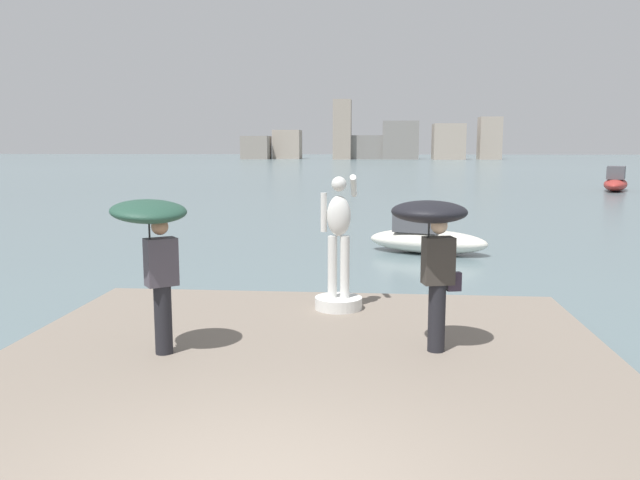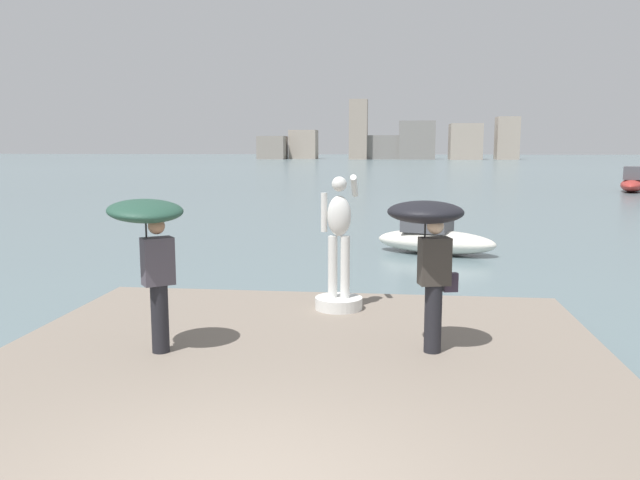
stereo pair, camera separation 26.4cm
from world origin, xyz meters
name	(u,v)px [view 1 (the left image)]	position (x,y,z in m)	size (l,w,h in m)	color
ground_plane	(364,190)	(0.00, 40.00, 0.00)	(400.00, 400.00, 0.00)	slate
pier	(289,420)	(0.00, 1.96, 0.20)	(7.88, 9.93, 0.40)	slate
statue_white_figure	(339,262)	(0.28, 5.80, 1.17)	(0.76, 0.94, 2.17)	silver
onlooker_left	(153,236)	(-1.87, 3.33, 1.91)	(1.31, 1.32, 1.99)	black
onlooker_right	(432,233)	(1.58, 3.76, 1.92)	(1.15, 1.15, 1.94)	black
boat_mid	(616,182)	(17.11, 40.82, 0.59)	(3.39, 5.51, 1.68)	#9E2D28
boat_far	(426,238)	(2.29, 13.84, 0.43)	(3.66, 2.45, 1.12)	silver
distant_skyline	(378,141)	(1.12, 148.05, 4.21)	(60.73, 11.78, 13.76)	gray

